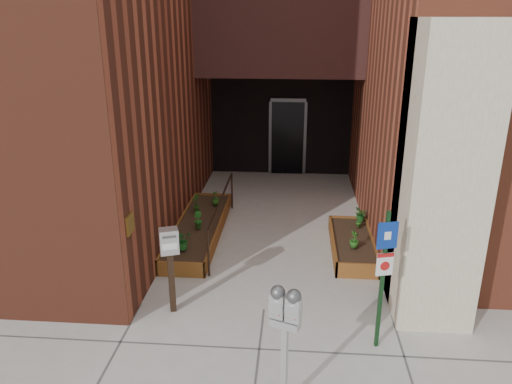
# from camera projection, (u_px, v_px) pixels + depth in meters

# --- Properties ---
(ground) EXTENTS (80.00, 80.00, 0.00)m
(ground) POSITION_uv_depth(u_px,v_px,m) (264.00, 310.00, 7.93)
(ground) COLOR #9E9991
(ground) RESTS_ON ground
(planter_left) EXTENTS (0.90, 3.60, 0.30)m
(planter_left) POSITION_uv_depth(u_px,v_px,m) (199.00, 230.00, 10.54)
(planter_left) COLOR brown
(planter_left) RESTS_ON ground
(planter_right) EXTENTS (0.80, 2.20, 0.30)m
(planter_right) POSITION_uv_depth(u_px,v_px,m) (352.00, 245.00, 9.83)
(planter_right) COLOR brown
(planter_right) RESTS_ON ground
(handrail) EXTENTS (0.04, 3.34, 0.90)m
(handrail) POSITION_uv_depth(u_px,v_px,m) (222.00, 204.00, 10.25)
(handrail) COLOR black
(handrail) RESTS_ON ground
(parking_meter) EXTENTS (0.38, 0.25, 1.62)m
(parking_meter) POSITION_uv_depth(u_px,v_px,m) (285.00, 317.00, 5.56)
(parking_meter) COLOR #B5B5B8
(parking_meter) RESTS_ON ground
(sign_post) EXTENTS (0.28, 0.10, 2.05)m
(sign_post) POSITION_uv_depth(u_px,v_px,m) (384.00, 267.00, 6.64)
(sign_post) COLOR black
(sign_post) RESTS_ON ground
(payment_dropbox) EXTENTS (0.33, 0.29, 1.41)m
(payment_dropbox) POSITION_uv_depth(u_px,v_px,m) (170.00, 253.00, 7.57)
(payment_dropbox) COLOR black
(payment_dropbox) RESTS_ON ground
(shrub_left_a) EXTENTS (0.45, 0.45, 0.36)m
(shrub_left_a) POSITION_uv_depth(u_px,v_px,m) (183.00, 240.00, 9.24)
(shrub_left_a) COLOR #1B5E1E
(shrub_left_a) RESTS_ON planter_left
(shrub_left_b) EXTENTS (0.27, 0.27, 0.34)m
(shrub_left_b) POSITION_uv_depth(u_px,v_px,m) (198.00, 220.00, 10.18)
(shrub_left_b) COLOR #20631C
(shrub_left_b) RESTS_ON planter_left
(shrub_left_c) EXTENTS (0.26, 0.26, 0.33)m
(shrub_left_c) POSITION_uv_depth(u_px,v_px,m) (215.00, 198.00, 11.41)
(shrub_left_c) COLOR #245317
(shrub_left_c) RESTS_ON planter_left
(shrub_left_d) EXTENTS (0.29, 0.29, 0.41)m
(shrub_left_d) POSITION_uv_depth(u_px,v_px,m) (196.00, 203.00, 10.99)
(shrub_left_d) COLOR #225017
(shrub_left_d) RESTS_ON planter_left
(shrub_right_a) EXTENTS (0.23, 0.23, 0.32)m
(shrub_right_a) POSITION_uv_depth(u_px,v_px,m) (354.00, 239.00, 9.32)
(shrub_right_a) COLOR #245C1A
(shrub_right_a) RESTS_ON planter_right
(shrub_right_b) EXTENTS (0.21, 0.21, 0.37)m
(shrub_right_b) POSITION_uv_depth(u_px,v_px,m) (359.00, 218.00, 10.20)
(shrub_right_b) COLOR #28601B
(shrub_right_b) RESTS_ON planter_right
(shrub_right_c) EXTENTS (0.29, 0.29, 0.31)m
(shrub_right_c) POSITION_uv_depth(u_px,v_px,m) (361.00, 214.00, 10.50)
(shrub_right_c) COLOR #1A5D1F
(shrub_right_c) RESTS_ON planter_right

